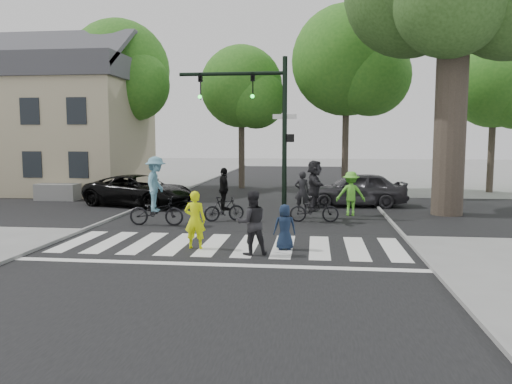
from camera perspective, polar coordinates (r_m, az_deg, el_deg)
ground at (r=13.17m, az=-3.73°, el=-7.02°), size 120.00×120.00×0.00m
road_stem at (r=18.01m, az=-0.83°, el=-3.39°), size 10.00×70.00×0.01m
road_cross at (r=20.96m, az=0.25°, el=-2.03°), size 70.00×10.00×0.01m
curb_left at (r=19.33m, az=-15.86°, el=-2.84°), size 0.10×70.00×0.10m
curb_right at (r=18.06m, az=15.29°, el=-3.45°), size 0.10×70.00×0.10m
crosswalk at (r=13.80m, az=-3.23°, el=-6.36°), size 10.00×3.85×0.01m
traffic_signal at (r=18.93m, az=0.71°, el=8.91°), size 4.45×0.29×6.00m
bg_tree_0 at (r=32.97m, az=-22.94°, el=11.19°), size 5.46×5.20×8.97m
bg_tree_1 at (r=30.40m, az=-15.00°, el=12.89°), size 6.09×5.80×9.80m
bg_tree_2 at (r=29.64m, az=-1.26°, el=11.58°), size 5.04×4.80×8.40m
bg_tree_3 at (r=28.22m, az=11.00°, el=14.12°), size 6.30×6.00×10.20m
bg_tree_4 at (r=30.49m, az=26.12°, el=10.53°), size 4.83×4.60×8.15m
house at (r=29.98m, az=-20.92°, el=7.32°), size 8.40×8.10×8.82m
pedestrian_woman at (r=13.64m, az=-6.98°, el=-3.18°), size 0.58×0.38×1.59m
pedestrian_child at (r=13.47m, az=3.30°, el=-4.02°), size 0.67×0.50×1.24m
pedestrian_adult at (r=12.85m, az=-0.50°, el=-3.52°), size 0.99×0.88×1.68m
cyclist_left at (r=17.44m, az=-11.35°, el=-0.42°), size 1.90×1.25×2.38m
cyclist_mid at (r=18.07m, az=-3.67°, el=-0.83°), size 1.53×1.00×1.94m
cyclist_right at (r=17.92m, az=6.69°, el=-0.30°), size 1.78×1.66×2.22m
car_suv at (r=22.60m, az=-13.20°, el=0.16°), size 5.44×3.72×1.38m
car_grey at (r=22.41m, az=11.26°, el=0.32°), size 4.55×2.09×1.51m
bystander_hivis at (r=19.62m, az=10.78°, el=-0.19°), size 1.11×0.65×1.72m
bystander_dark at (r=20.47m, az=5.27°, el=0.08°), size 0.61×0.40×1.66m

